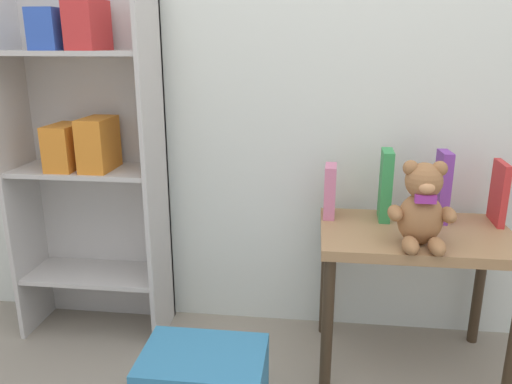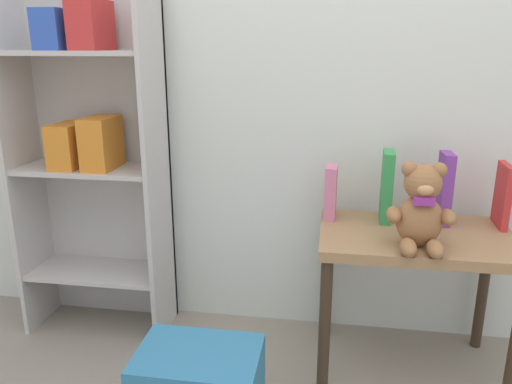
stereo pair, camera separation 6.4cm
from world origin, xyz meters
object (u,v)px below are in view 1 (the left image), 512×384
at_px(book_standing_red, 499,193).
at_px(book_standing_pink, 330,191).
at_px(bookshelf_side, 88,148).
at_px(book_standing_purple, 442,187).
at_px(teddy_bear, 422,208).
at_px(display_table, 414,252).
at_px(book_standing_green, 386,185).

bearing_deg(book_standing_red, book_standing_pink, -177.11).
relative_size(bookshelf_side, book_standing_red, 6.14).
distance_m(book_standing_pink, book_standing_purple, 0.40).
xyz_separation_m(teddy_bear, book_standing_red, (0.32, 0.25, -0.01)).
height_order(book_standing_pink, book_standing_purple, book_standing_purple).
xyz_separation_m(bookshelf_side, teddy_bear, (1.24, -0.27, -0.11)).
height_order(display_table, book_standing_green, book_standing_green).
bearing_deg(teddy_bear, book_standing_green, 108.77).
bearing_deg(book_standing_red, book_standing_green, -176.45).
bearing_deg(bookshelf_side, teddy_bear, -12.52).
relative_size(teddy_bear, book_standing_purple, 1.07).
xyz_separation_m(book_standing_pink, book_standing_purple, (0.40, -0.00, 0.03)).
bearing_deg(book_standing_purple, display_table, -132.02).
relative_size(display_table, book_standing_red, 2.94).
distance_m(teddy_bear, book_standing_green, 0.26).
bearing_deg(bookshelf_side, book_standing_purple, -1.22).
xyz_separation_m(bookshelf_side, book_standing_purple, (1.36, -0.03, -0.11)).
height_order(bookshelf_side, book_standing_pink, bookshelf_side).
bearing_deg(book_standing_pink, display_table, -19.62).
relative_size(display_table, book_standing_purple, 2.54).
distance_m(teddy_bear, book_standing_red, 0.41).
height_order(teddy_bear, book_standing_green, teddy_bear).
bearing_deg(bookshelf_side, display_table, -6.70).
bearing_deg(book_standing_green, display_table, -46.81).
xyz_separation_m(display_table, book_standing_green, (-0.10, 0.12, 0.21)).
bearing_deg(book_standing_pink, book_standing_red, 2.62).
height_order(book_standing_green, book_standing_red, book_standing_green).
bearing_deg(display_table, book_standing_pink, 157.97).
relative_size(book_standing_green, book_standing_purple, 1.00).
bearing_deg(book_standing_purple, teddy_bear, -117.28).
xyz_separation_m(bookshelf_side, book_standing_green, (1.15, -0.03, -0.11)).
relative_size(bookshelf_side, teddy_bear, 4.98).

